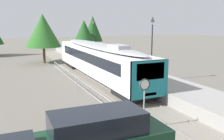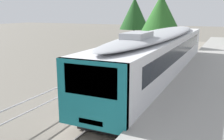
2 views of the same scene
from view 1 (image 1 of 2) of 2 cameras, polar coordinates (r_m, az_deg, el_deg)
ground_plane at (r=22.50m, az=-8.07°, el=-3.99°), size 160.00×160.00×0.00m
track_rails at (r=23.46m, az=-1.00°, el=-3.18°), size 3.20×60.00×0.14m
commuter_train at (r=25.26m, az=-3.17°, el=2.69°), size 2.82×19.57×3.74m
station_platform at (r=24.78m, az=5.93°, el=-1.50°), size 3.90×60.00×0.90m
platform_lamp_mid_platform at (r=24.50m, az=9.14°, el=8.14°), size 0.34×0.34×5.35m
platform_lamp_far_end at (r=39.47m, az=-4.28°, el=9.17°), size 0.34×0.34×5.35m
speed_limit_sign at (r=13.29m, az=7.43°, el=-4.86°), size 0.61×0.10×2.81m
carpark_fence at (r=13.20m, az=2.85°, el=-10.45°), size 0.06×36.06×1.25m
tree_behind_station_far at (r=36.68m, az=-15.46°, el=8.67°), size 4.92×4.92×6.92m
tree_distant_left at (r=51.10m, az=-4.41°, el=9.36°), size 3.98×3.98×7.02m
tree_distant_centre at (r=48.65m, az=-6.40°, el=8.74°), size 4.09×4.09×6.18m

